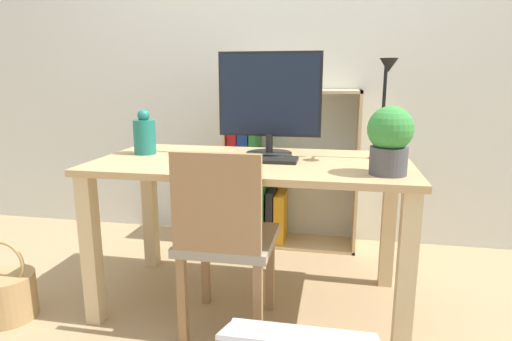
% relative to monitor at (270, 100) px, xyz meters
% --- Properties ---
extents(ground_plane, '(10.00, 10.00, 0.00)m').
position_rel_monitor_xyz_m(ground_plane, '(-0.06, -0.13, -1.00)').
color(ground_plane, tan).
extents(wall_back, '(8.00, 0.05, 2.60)m').
position_rel_monitor_xyz_m(wall_back, '(-0.06, 0.85, 0.30)').
color(wall_back, silver).
rests_on(wall_back, ground_plane).
extents(desk, '(1.46, 0.73, 0.73)m').
position_rel_monitor_xyz_m(desk, '(-0.06, -0.13, -0.40)').
color(desk, tan).
rests_on(desk, ground_plane).
extents(monitor, '(0.50, 0.23, 0.50)m').
position_rel_monitor_xyz_m(monitor, '(0.00, 0.00, 0.00)').
color(monitor, '#232326').
rests_on(monitor, desk).
extents(keyboard, '(0.31, 0.13, 0.02)m').
position_rel_monitor_xyz_m(keyboard, '(0.00, -0.15, -0.26)').
color(keyboard, black).
rests_on(keyboard, desk).
extents(vase, '(0.11, 0.11, 0.22)m').
position_rel_monitor_xyz_m(vase, '(-0.62, -0.07, -0.18)').
color(vase, '#1E7266').
rests_on(vase, desk).
extents(desk_lamp, '(0.10, 0.19, 0.46)m').
position_rel_monitor_xyz_m(desk_lamp, '(0.54, -0.04, 0.01)').
color(desk_lamp, black).
rests_on(desk_lamp, desk).
extents(potted_plant, '(0.18, 0.18, 0.27)m').
position_rel_monitor_xyz_m(potted_plant, '(0.53, -0.33, -0.13)').
color(potted_plant, '#4C4C51').
rests_on(potted_plant, desk).
extents(chair, '(0.40, 0.40, 0.83)m').
position_rel_monitor_xyz_m(chair, '(-0.12, -0.41, -0.55)').
color(chair, '#9E937F').
rests_on(chair, ground_plane).
extents(bookshelf, '(0.86, 0.28, 1.03)m').
position_rel_monitor_xyz_m(bookshelf, '(-0.12, 0.67, -0.57)').
color(bookshelf, '#D8BC8C').
rests_on(bookshelf, ground_plane).
extents(basket, '(0.25, 0.25, 0.38)m').
position_rel_monitor_xyz_m(basket, '(-1.16, -0.49, -0.89)').
color(basket, tan).
rests_on(basket, ground_plane).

